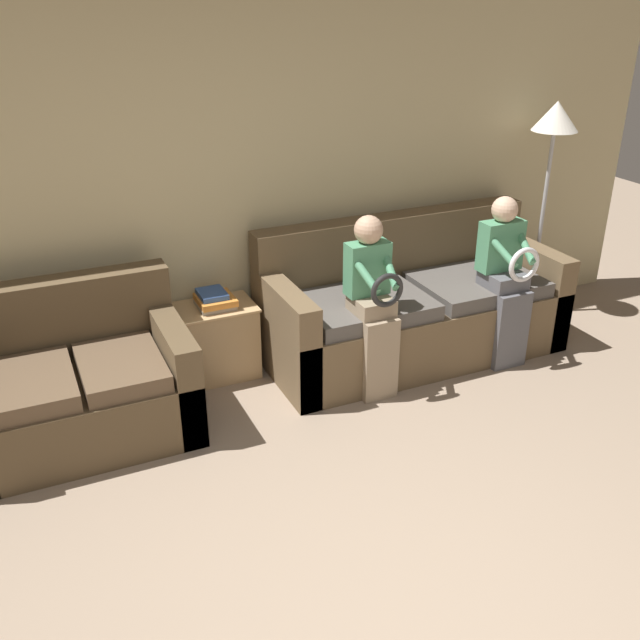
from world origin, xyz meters
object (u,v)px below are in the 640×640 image
at_px(couch_side, 77,386).
at_px(child_left_seated, 373,298).
at_px(side_shelf, 216,340).
at_px(couch_main, 410,309).
at_px(floor_lamp, 554,133).
at_px(book_stack, 215,300).
at_px(child_right_seated, 506,274).

xyz_separation_m(couch_side, child_left_seated, (1.89, -0.30, 0.37)).
distance_m(child_left_seated, side_shelf, 1.19).
bearing_deg(couch_main, side_shelf, 169.96).
bearing_deg(couch_side, child_left_seated, -8.95).
xyz_separation_m(child_left_seated, floor_lamp, (1.86, 0.56, 0.83)).
xyz_separation_m(child_left_seated, side_shelf, (-0.91, 0.64, -0.42)).
distance_m(couch_main, book_stack, 1.48).
distance_m(child_left_seated, book_stack, 1.11).
bearing_deg(book_stack, child_right_seated, -17.89).
bearing_deg(couch_main, couch_side, -177.95).
distance_m(child_right_seated, floor_lamp, 1.28).
bearing_deg(child_left_seated, couch_side, 171.05).
bearing_deg(side_shelf, floor_lamp, -1.61).
height_order(couch_side, side_shelf, couch_side).
height_order(couch_main, floor_lamp, floor_lamp).
distance_m(couch_main, floor_lamp, 1.77).
bearing_deg(couch_side, couch_main, 2.05).
relative_size(child_left_seated, child_right_seated, 1.00).
bearing_deg(book_stack, couch_main, -9.89).
height_order(child_right_seated, floor_lamp, floor_lamp).
xyz_separation_m(child_left_seated, book_stack, (-0.90, 0.64, -0.10)).
bearing_deg(child_right_seated, book_stack, 162.11).
bearing_deg(side_shelf, child_right_seated, -17.96).
xyz_separation_m(child_left_seated, child_right_seated, (1.08, -0.00, -0.01)).
height_order(child_left_seated, child_right_seated, same).
distance_m(child_right_seated, book_stack, 2.08).
relative_size(side_shelf, book_stack, 2.12).
relative_size(couch_main, side_shelf, 3.96).
bearing_deg(child_left_seated, couch_main, 35.55).
bearing_deg(couch_main, book_stack, 170.11).
height_order(couch_main, child_right_seated, child_right_seated).
relative_size(couch_main, child_right_seated, 1.82).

